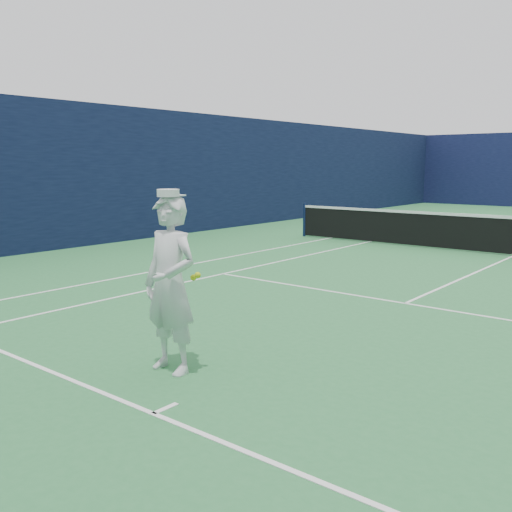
# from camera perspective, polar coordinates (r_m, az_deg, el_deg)

# --- Properties ---
(tennis_player) EXTENTS (0.79, 0.49, 2.04)m
(tennis_player) POSITION_cam_1_polar(r_m,az_deg,el_deg) (6.35, -8.56, -2.81)
(tennis_player) COLOR white
(tennis_player) RESTS_ON ground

